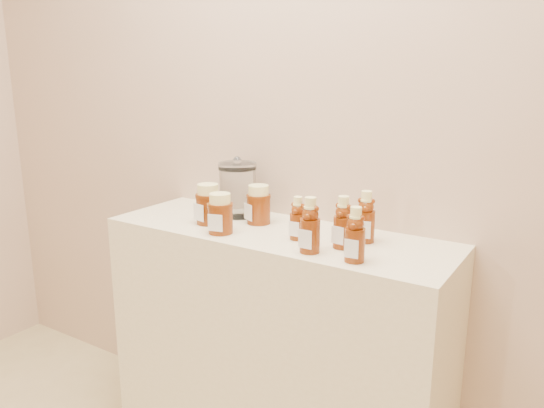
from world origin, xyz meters
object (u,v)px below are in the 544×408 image
Objects in this scene: bear_bottle_front_left at (310,221)px; honey_jar_left at (208,204)px; bear_bottle_back_left at (298,215)px; display_table at (276,352)px; glass_canister at (238,187)px.

bear_bottle_front_left reaches higher than honey_jar_left.
bear_bottle_front_left is (0.09, -0.09, 0.02)m from bear_bottle_back_left.
display_table is 8.51× the size of honey_jar_left.
honey_jar_left is at bearing -168.59° from display_table.
bear_bottle_front_left is 0.88× the size of glass_canister.
honey_jar_left is at bearing -100.08° from glass_canister.
honey_jar_left is (-0.25, -0.05, 0.52)m from display_table.
bear_bottle_front_left is 1.34× the size of honey_jar_left.
glass_canister is at bearing 91.47° from honey_jar_left.
glass_canister is (0.02, 0.14, 0.04)m from honey_jar_left.
glass_canister is at bearing 158.06° from display_table.
bear_bottle_back_left reaches higher than honey_jar_left.
display_table is at bearing 156.58° from bear_bottle_back_left.
glass_canister reaches higher than bear_bottle_front_left.
display_table is 0.61m from glass_canister.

